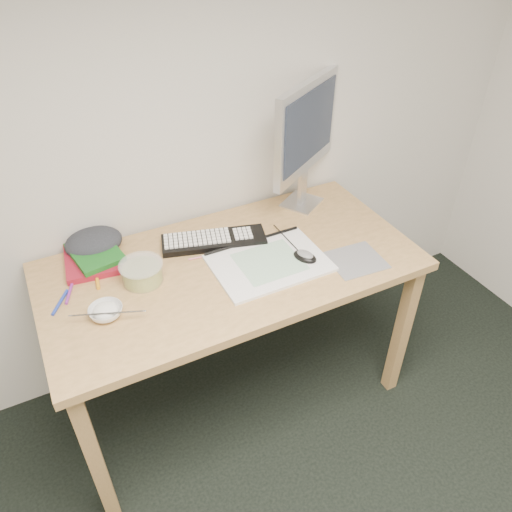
# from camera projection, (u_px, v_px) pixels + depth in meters

# --- Properties ---
(desk) EXTENTS (1.40, 0.70, 0.75)m
(desk) POSITION_uv_depth(u_px,v_px,m) (232.00, 280.00, 1.92)
(desk) COLOR tan
(desk) RESTS_ON ground
(mousepad) EXTENTS (0.21, 0.19, 0.00)m
(mousepad) POSITION_uv_depth(u_px,v_px,m) (356.00, 260.00, 1.88)
(mousepad) COLOR gray
(mousepad) RESTS_ON desk
(sketchpad) EXTENTS (0.42, 0.30, 0.01)m
(sketchpad) POSITION_uv_depth(u_px,v_px,m) (269.00, 263.00, 1.86)
(sketchpad) COLOR silver
(sketchpad) RESTS_ON desk
(keyboard) EXTENTS (0.43, 0.24, 0.02)m
(keyboard) POSITION_uv_depth(u_px,v_px,m) (214.00, 240.00, 1.96)
(keyboard) COLOR black
(keyboard) RESTS_ON desk
(monitor) EXTENTS (0.41, 0.27, 0.54)m
(monitor) POSITION_uv_depth(u_px,v_px,m) (306.00, 131.00, 2.00)
(monitor) COLOR silver
(monitor) RESTS_ON desk
(mouse) EXTENTS (0.09, 0.11, 0.03)m
(mouse) POSITION_uv_depth(u_px,v_px,m) (305.00, 255.00, 1.86)
(mouse) COLOR black
(mouse) RESTS_ON sketchpad
(rice_bowl) EXTENTS (0.13, 0.13, 0.03)m
(rice_bowl) POSITION_uv_depth(u_px,v_px,m) (106.00, 312.00, 1.63)
(rice_bowl) COLOR white
(rice_bowl) RESTS_ON desk
(chopsticks) EXTENTS (0.22, 0.10, 0.02)m
(chopsticks) POSITION_uv_depth(u_px,v_px,m) (108.00, 313.00, 1.60)
(chopsticks) COLOR #BBBBBE
(chopsticks) RESTS_ON rice_bowl
(fruit_tub) EXTENTS (0.19, 0.19, 0.08)m
(fruit_tub) POSITION_uv_depth(u_px,v_px,m) (142.00, 273.00, 1.76)
(fruit_tub) COLOR #DDD34E
(fruit_tub) RESTS_ON desk
(book_red) EXTENTS (0.21, 0.27, 0.02)m
(book_red) POSITION_uv_depth(u_px,v_px,m) (91.00, 258.00, 1.87)
(book_red) COLOR maroon
(book_red) RESTS_ON desk
(book_green) EXTENTS (0.20, 0.24, 0.02)m
(book_green) POSITION_uv_depth(u_px,v_px,m) (95.00, 253.00, 1.86)
(book_green) COLOR #175C1B
(book_green) RESTS_ON book_red
(cloth_lump) EXTENTS (0.18, 0.15, 0.08)m
(cloth_lump) POSITION_uv_depth(u_px,v_px,m) (94.00, 242.00, 1.91)
(cloth_lump) COLOR #272A2F
(cloth_lump) RESTS_ON desk
(pencil_pink) EXTENTS (0.17, 0.03, 0.01)m
(pencil_pink) POSITION_uv_depth(u_px,v_px,m) (210.00, 255.00, 1.90)
(pencil_pink) COLOR pink
(pencil_pink) RESTS_ON desk
(pencil_tan) EXTENTS (0.12, 0.12, 0.01)m
(pencil_tan) POSITION_uv_depth(u_px,v_px,m) (228.00, 264.00, 1.86)
(pencil_tan) COLOR tan
(pencil_tan) RESTS_ON desk
(pencil_black) EXTENTS (0.18, 0.08, 0.01)m
(pencil_black) POSITION_uv_depth(u_px,v_px,m) (260.00, 251.00, 1.92)
(pencil_black) COLOR black
(pencil_black) RESTS_ON desk
(marker_blue) EXTENTS (0.08, 0.11, 0.01)m
(marker_blue) POSITION_uv_depth(u_px,v_px,m) (60.00, 302.00, 1.69)
(marker_blue) COLOR #1E35A2
(marker_blue) RESTS_ON desk
(marker_orange) EXTENTS (0.03, 0.14, 0.01)m
(marker_orange) POSITION_uv_depth(u_px,v_px,m) (97.00, 277.00, 1.79)
(marker_orange) COLOR orange
(marker_orange) RESTS_ON desk
(marker_purple) EXTENTS (0.05, 0.11, 0.01)m
(marker_purple) POSITION_uv_depth(u_px,v_px,m) (70.00, 292.00, 1.73)
(marker_purple) COLOR #802892
(marker_purple) RESTS_ON desk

